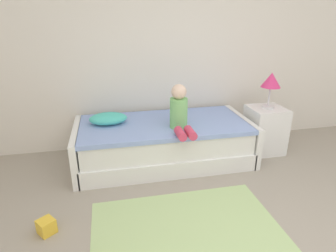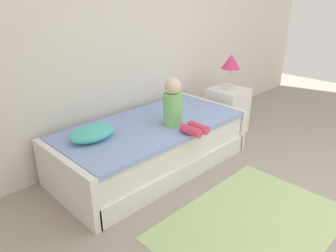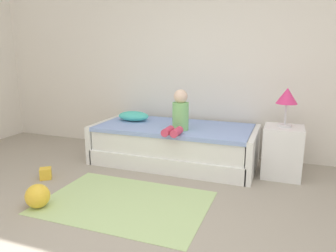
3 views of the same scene
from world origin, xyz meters
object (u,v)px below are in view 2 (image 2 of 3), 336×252
(bed, at_px, (152,145))
(nightstand, at_px, (227,111))
(child_figure, at_px, (176,107))
(pillow, at_px, (92,133))
(table_lamp, at_px, (231,63))

(bed, relative_size, nightstand, 3.52)
(bed, xyz_separation_m, child_figure, (0.14, -0.23, 0.46))
(pillow, bearing_deg, table_lamp, -3.37)
(nightstand, height_order, pillow, pillow)
(bed, distance_m, table_lamp, 1.52)
(nightstand, relative_size, pillow, 1.36)
(table_lamp, xyz_separation_m, child_figure, (-1.21, -0.21, -0.23))
(pillow, bearing_deg, bed, -8.78)
(bed, xyz_separation_m, table_lamp, (1.35, -0.02, 0.69))
(table_lamp, distance_m, pillow, 2.03)
(nightstand, distance_m, table_lamp, 0.64)
(bed, height_order, pillow, pillow)
(nightstand, height_order, child_figure, child_figure)
(bed, distance_m, nightstand, 1.35)
(nightstand, xyz_separation_m, child_figure, (-1.21, -0.21, 0.40))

